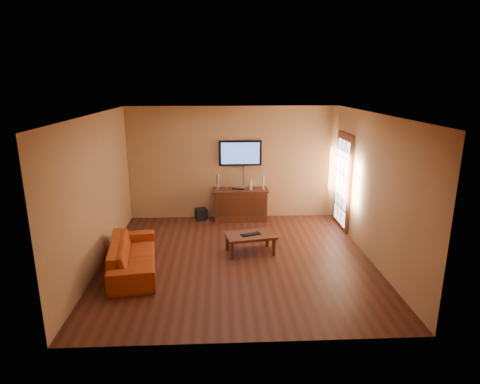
{
  "coord_description": "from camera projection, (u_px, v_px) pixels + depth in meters",
  "views": [
    {
      "loc": [
        -0.29,
        -6.95,
        3.24
      ],
      "look_at": [
        0.09,
        0.8,
        1.1
      ],
      "focal_mm": 30.0,
      "sensor_mm": 36.0,
      "label": 1
    }
  ],
  "objects": [
    {
      "name": "sofa",
      "position": [
        133.0,
        250.0,
        7.04
      ],
      "size": [
        0.86,
        1.98,
        0.75
      ],
      "primitive_type": "imported",
      "rotation": [
        0.0,
        0.0,
        1.73
      ],
      "color": "#A83C12",
      "rests_on": "ground"
    },
    {
      "name": "coffee_table",
      "position": [
        250.0,
        237.0,
        7.78
      ],
      "size": [
        1.03,
        0.73,
        0.38
      ],
      "color": "#441E0F",
      "rests_on": "ground"
    },
    {
      "name": "av_receiver",
      "position": [
        239.0,
        188.0,
        9.51
      ],
      "size": [
        0.4,
        0.35,
        0.08
      ],
      "primitive_type": "cube",
      "rotation": [
        0.0,
        0.0,
        -0.36
      ],
      "color": "silver",
      "rests_on": "media_console"
    },
    {
      "name": "subwoofer",
      "position": [
        201.0,
        214.0,
        9.73
      ],
      "size": [
        0.33,
        0.33,
        0.27
      ],
      "primitive_type": "cube",
      "rotation": [
        0.0,
        0.0,
        0.27
      ],
      "color": "black",
      "rests_on": "ground"
    },
    {
      "name": "television",
      "position": [
        240.0,
        153.0,
        9.51
      ],
      "size": [
        1.01,
        0.08,
        0.6
      ],
      "color": "black",
      "rests_on": "ground"
    },
    {
      "name": "keyboard",
      "position": [
        251.0,
        234.0,
        7.75
      ],
      "size": [
        0.41,
        0.28,
        0.02
      ],
      "color": "black",
      "rests_on": "coffee_table"
    },
    {
      "name": "ground_plane",
      "position": [
        237.0,
        259.0,
        7.56
      ],
      "size": [
        5.0,
        5.0,
        0.0
      ],
      "primitive_type": "plane",
      "color": "#3B1910",
      "rests_on": "ground"
    },
    {
      "name": "bottle",
      "position": [
        207.0,
        223.0,
        9.26
      ],
      "size": [
        0.06,
        0.06,
        0.18
      ],
      "color": "white",
      "rests_on": "ground"
    },
    {
      "name": "french_door",
      "position": [
        343.0,
        182.0,
        9.04
      ],
      "size": [
        0.07,
        1.02,
        2.22
      ],
      "color": "#441E0F",
      "rests_on": "ground"
    },
    {
      "name": "media_console",
      "position": [
        241.0,
        205.0,
        9.63
      ],
      "size": [
        1.31,
        0.5,
        0.77
      ],
      "color": "#441E0F",
      "rests_on": "ground"
    },
    {
      "name": "speaker_right",
      "position": [
        263.0,
        183.0,
        9.54
      ],
      "size": [
        0.09,
        0.09,
        0.33
      ],
      "color": "silver",
      "rests_on": "media_console"
    },
    {
      "name": "speaker_left",
      "position": [
        218.0,
        182.0,
        9.48
      ],
      "size": [
        0.1,
        0.1,
        0.38
      ],
      "color": "silver",
      "rests_on": "media_console"
    },
    {
      "name": "room_walls",
      "position": [
        236.0,
        165.0,
        7.72
      ],
      "size": [
        5.0,
        5.0,
        5.0
      ],
      "color": "tan",
      "rests_on": "ground"
    },
    {
      "name": "game_console",
      "position": [
        251.0,
        185.0,
        9.47
      ],
      "size": [
        0.06,
        0.17,
        0.23
      ],
      "primitive_type": "cube",
      "rotation": [
        0.0,
        0.0,
        0.09
      ],
      "color": "white",
      "rests_on": "media_console"
    }
  ]
}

